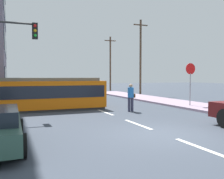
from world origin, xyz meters
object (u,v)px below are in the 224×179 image
pedestrian_crossing (131,96)px  stop_sign (190,75)px  streetcar_tram (40,93)px  utility_pole_mid (141,56)px  city_bus (50,88)px  parked_sedan_mid (2,97)px  traffic_light_mast (4,48)px  utility_pole_far (110,63)px

pedestrian_crossing → stop_sign: (4.73, 0.39, 1.25)m
streetcar_tram → stop_sign: (9.71, -2.30, 1.15)m
stop_sign → utility_pole_mid: (2.83, 12.26, 2.36)m
streetcar_tram → city_bus: 8.58m
stop_sign → utility_pole_mid: 12.80m
streetcar_tram → pedestrian_crossing: size_ratio=4.78×
parked_sedan_mid → traffic_light_mast: bearing=-87.0°
parked_sedan_mid → utility_pole_mid: bearing=22.0°
traffic_light_mast → utility_pole_far: (14.41, 21.64, 0.74)m
stop_sign → parked_sedan_mid: bearing=152.4°
traffic_light_mast → stop_sign: bearing=0.0°
streetcar_tram → utility_pole_mid: utility_pole_mid is taller
streetcar_tram → utility_pole_mid: bearing=38.5°
traffic_light_mast → utility_pole_mid: bearing=40.2°
city_bus → traffic_light_mast: traffic_light_mast is taller
utility_pole_far → city_bus: bearing=-134.1°
city_bus → traffic_light_mast: size_ratio=1.09×
stop_sign → city_bus: bearing=126.4°
stop_sign → utility_pole_far: bearing=82.8°
stop_sign → traffic_light_mast: size_ratio=0.57×
stop_sign → pedestrian_crossing: bearing=-175.3°
city_bus → traffic_light_mast: bearing=-109.5°
utility_pole_far → parked_sedan_mid: bearing=-133.8°
city_bus → stop_sign: stop_sign is taller
city_bus → pedestrian_crossing: (3.16, -11.07, -0.10)m
pedestrian_crossing → utility_pole_mid: 15.17m
streetcar_tram → utility_pole_mid: size_ratio=0.91×
stop_sign → utility_pole_far: 21.90m
parked_sedan_mid → utility_pole_far: size_ratio=0.52×
pedestrian_crossing → parked_sedan_mid: 9.86m
stop_sign → utility_pole_mid: size_ratio=0.33×
stop_sign → traffic_light_mast: (-11.67, -0.00, 1.34)m
parked_sedan_mid → pedestrian_crossing: bearing=-42.4°
streetcar_tram → parked_sedan_mid: bearing=120.0°
city_bus → traffic_light_mast: 11.61m
utility_pole_far → traffic_light_mast: bearing=-123.7°
streetcar_tram → stop_sign: size_ratio=2.77×
parked_sedan_mid → traffic_light_mast: 6.92m
pedestrian_crossing → utility_pole_mid: size_ratio=0.19×
stop_sign → traffic_light_mast: bearing=-180.0°
streetcar_tram → traffic_light_mast: 3.91m
traffic_light_mast → utility_pole_far: utility_pole_far is taller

